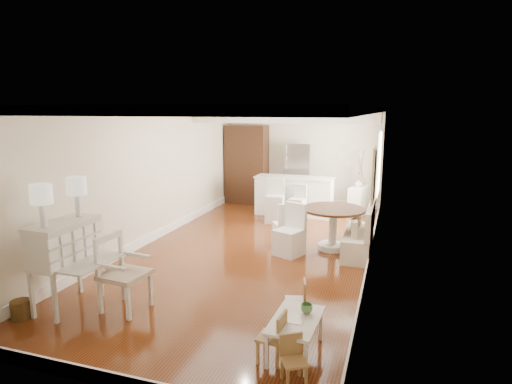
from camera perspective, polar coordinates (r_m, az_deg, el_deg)
The scene contains 20 objects.
room at distance 8.45m, azimuth 0.52°, elevation 5.67°, with size 9.00×9.04×2.82m.
secretary_bureau at distance 6.62m, azimuth -23.98°, elevation -8.84°, with size 0.98×1.00×1.25m, color beige.
gustavian_armchair at distance 6.28m, azimuth -17.11°, elevation -10.31°, with size 0.61×0.61×1.07m, color white.
wicker_basket at distance 6.71m, azimuth -28.85°, elevation -13.58°, with size 0.26×0.26×0.26m, color #513919.
kids_table at distance 5.17m, azimuth 5.26°, elevation -18.59°, with size 0.51×0.86×0.43m, color white.
kids_chair_a at distance 4.98m, azimuth 2.03°, elevation -18.68°, with size 0.29×0.29×0.60m, color #A5824B.
kids_chair_b at distance 5.85m, azimuth 5.28°, elevation -14.15°, with size 0.27×0.27×0.57m, color #A17649.
kids_chair_c at distance 4.68m, azimuth 5.09°, elevation -21.49°, with size 0.25×0.25×0.51m, color #A8804C.
banquette at distance 8.52m, azimuth 13.52°, elevation -4.80°, with size 0.52×1.60×0.98m, color silver.
dining_table at distance 8.66m, azimuth 10.20°, elevation -4.86°, with size 1.24×1.24×0.85m, color #442615.
slip_chair_near at distance 8.22m, azimuth 4.44°, elevation -5.06°, with size 0.47×0.49×0.99m, color white.
slip_chair_far at distance 8.80m, azimuth 3.98°, elevation -4.22°, with size 0.44×0.45×0.92m, color white.
breakfast_counter at distance 11.30m, azimuth 5.10°, elevation -0.54°, with size 2.05×0.65×1.03m, color white.
bar_stool_left at distance 10.53m, azimuth 2.52°, elevation -1.21°, with size 0.43×0.43×1.08m, color silver.
bar_stool_right at distance 10.74m, azimuth 5.55°, elevation -1.48°, with size 0.36×0.36×0.91m, color silver.
pantry_cabinet at distance 12.69m, azimuth -1.23°, elevation 3.67°, with size 1.20×0.60×2.30m, color #381E11.
fridge at distance 12.20m, azimuth 7.18°, elevation 2.11°, with size 0.75×0.65×1.80m, color silver.
sideboard at distance 11.64m, azimuth 13.56°, elevation -1.13°, with size 0.35×0.80×0.76m, color white.
pencil_cup at distance 5.19m, azimuth 6.76°, elevation -15.16°, with size 0.14×0.14×0.11m, color #548D52.
branch_vase at distance 11.55m, azimuth 13.48°, elevation 1.18°, with size 0.18×0.18×0.19m, color white.
Camera 1 is at (2.60, -7.69, 2.76)m, focal length 30.00 mm.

